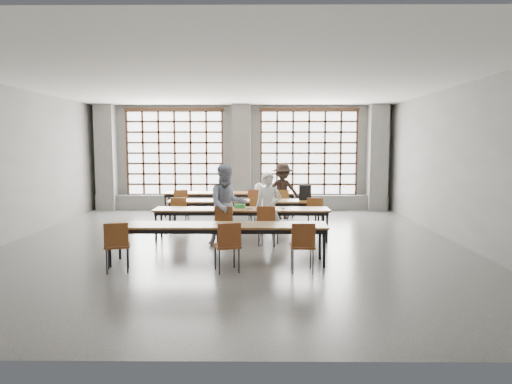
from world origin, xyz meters
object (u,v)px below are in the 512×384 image
(chair_back_left, at_px, (181,201))
(backpack, at_px, (305,192))
(chair_back_right, at_px, (282,201))
(chair_near_left, at_px, (117,242))
(chair_front_right, at_px, (267,221))
(student_back, at_px, (283,191))
(chair_mid_left, at_px, (180,211))
(green_box, at_px, (240,206))
(student_female, at_px, (227,205))
(desk_row_d, at_px, (218,228))
(laptop_front, at_px, (267,205))
(laptop_back, at_px, (273,190))
(chair_near_mid, at_px, (228,242))
(desk_row_b, at_px, (244,203))
(chair_back_mid, at_px, (255,201))
(chair_mid_centre, at_px, (259,211))
(chair_mid_right, at_px, (315,211))
(red_pouch, at_px, (117,243))
(plastic_bag, at_px, (259,188))
(mouse, at_px, (283,208))
(chair_front_left, at_px, (226,221))
(student_male, at_px, (268,209))
(desk_row_a, at_px, (230,194))
(chair_near_right, at_px, (303,242))
(phone, at_px, (250,209))
(desk_row_c, at_px, (242,211))

(chair_back_left, height_order, backpack, backpack)
(chair_back_right, relative_size, chair_near_left, 1.00)
(chair_front_right, distance_m, student_back, 3.69)
(chair_mid_left, xyz_separation_m, green_box, (1.55, -0.85, 0.24))
(backpack, bearing_deg, student_female, -126.28)
(desk_row_d, height_order, laptop_front, laptop_front)
(chair_back_right, relative_size, laptop_back, 2.13)
(chair_front_right, xyz_separation_m, chair_near_mid, (-0.71, -2.08, 0.00))
(desk_row_b, distance_m, chair_back_mid, 1.36)
(chair_mid_centre, xyz_separation_m, backpack, (1.22, 0.68, 0.39))
(chair_mid_right, distance_m, student_female, 2.57)
(chair_mid_centre, bearing_deg, laptop_front, -77.49)
(red_pouch, bearing_deg, chair_back_mid, 67.06)
(student_back, relative_size, plastic_bag, 5.72)
(mouse, bearing_deg, chair_front_left, -154.54)
(student_male, xyz_separation_m, mouse, (0.35, 0.48, -0.04))
(desk_row_a, relative_size, chair_back_mid, 4.55)
(chair_near_right, xyz_separation_m, laptop_front, (-0.57, 2.81, 0.25))
(mouse, bearing_deg, phone, -174.07)
(chair_mid_left, xyz_separation_m, laptop_back, (2.42, 2.69, 0.25))
(chair_mid_left, bearing_deg, desk_row_a, 67.26)
(chair_mid_right, xyz_separation_m, red_pouch, (-3.86, -3.56, -0.04))
(student_female, height_order, red_pouch, student_female)
(student_male, bearing_deg, chair_back_right, 79.01)
(chair_mid_left, distance_m, chair_front_right, 2.68)
(student_male, bearing_deg, desk_row_a, 102.46)
(chair_front_right, relative_size, student_male, 0.55)
(desk_row_c, xyz_separation_m, chair_back_mid, (0.28, 2.89, -0.13))
(desk_row_a, relative_size, green_box, 16.00)
(chair_near_right, distance_m, phone, 2.79)
(chair_mid_centre, height_order, chair_front_right, same)
(chair_near_right, bearing_deg, plastic_bag, 96.86)
(laptop_front, height_order, backpack, backpack)
(desk_row_b, distance_m, chair_near_mid, 4.27)
(desk_row_a, bearing_deg, chair_back_left, -155.64)
(phone, bearing_deg, chair_back_mid, 88.09)
(desk_row_c, distance_m, desk_row_d, 2.11)
(laptop_front, bearing_deg, chair_mid_centre, 102.51)
(chair_back_left, distance_m, chair_near_mid, 5.87)
(chair_mid_centre, bearing_deg, student_back, 71.48)
(chair_mid_centre, height_order, student_male, student_male)
(student_female, height_order, phone, student_female)
(desk_row_a, xyz_separation_m, chair_near_left, (-1.53, -6.23, -0.13))
(student_back, bearing_deg, student_male, -110.95)
(student_male, distance_m, student_female, 0.90)
(desk_row_b, xyz_separation_m, chair_near_mid, (-0.14, -4.27, -0.13))
(chair_near_mid, relative_size, green_box, 3.52)
(chair_near_left, bearing_deg, desk_row_d, 20.45)
(chair_near_right, relative_size, backpack, 2.20)
(chair_near_mid, xyz_separation_m, laptop_front, (0.71, 2.81, 0.25))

